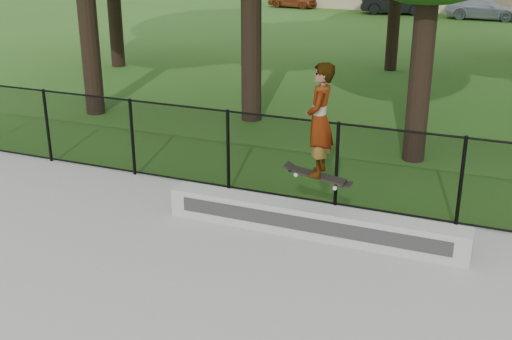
# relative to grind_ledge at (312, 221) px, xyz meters

# --- Properties ---
(grind_ledge) EXTENTS (4.72, 0.40, 0.46)m
(grind_ledge) POSITION_rel_grind_ledge_xyz_m (0.00, 0.00, 0.00)
(grind_ledge) COLOR #B7B8B3
(grind_ledge) RESTS_ON concrete_slab
(car_b) EXTENTS (3.71, 1.96, 1.28)m
(car_b) POSITION_rel_grind_ledge_xyz_m (-4.41, 29.13, 0.35)
(car_b) COLOR black
(car_b) RESTS_ON ground
(car_c) EXTENTS (3.61, 1.67, 1.13)m
(car_c) POSITION_rel_grind_ledge_xyz_m (0.40, 28.55, 0.27)
(car_c) COLOR #AEB6C6
(car_c) RESTS_ON ground
(skater_airborne) EXTENTS (0.84, 0.65, 1.79)m
(skater_airborne) POSITION_rel_grind_ledge_xyz_m (0.10, -0.14, 1.63)
(skater_airborne) COLOR black
(skater_airborne) RESTS_ON ground
(chainlink_fence) EXTENTS (16.06, 0.06, 1.50)m
(chainlink_fence) POSITION_rel_grind_ledge_xyz_m (-1.97, 1.20, 0.52)
(chainlink_fence) COLOR black
(chainlink_fence) RESTS_ON concrete_slab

